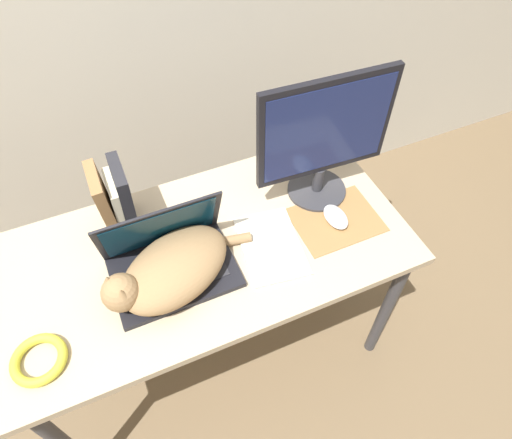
{
  "coord_description": "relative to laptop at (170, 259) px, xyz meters",
  "views": [
    {
      "loc": [
        -0.19,
        -0.51,
        1.89
      ],
      "look_at": [
        0.16,
        0.29,
        0.82
      ],
      "focal_mm": 32.0,
      "sensor_mm": 36.0,
      "label": 1
    }
  ],
  "objects": [
    {
      "name": "cat",
      "position": [
        -0.01,
        -0.05,
        0.02
      ],
      "size": [
        0.48,
        0.35,
        0.15
      ],
      "color": "#99754C",
      "rests_on": "desk"
    },
    {
      "name": "external_monitor",
      "position": [
        0.56,
        0.11,
        0.19
      ],
      "size": [
        0.44,
        0.2,
        0.46
      ],
      "color": "#333338",
      "rests_on": "desk"
    },
    {
      "name": "computer_mouse",
      "position": [
        0.55,
        -0.04,
        -0.03
      ],
      "size": [
        0.07,
        0.11,
        0.03
      ],
      "color": "silver",
      "rests_on": "mousepad"
    },
    {
      "name": "desk",
      "position": [
        0.12,
        0.03,
        -0.13
      ],
      "size": [
        1.29,
        0.65,
        0.72
      ],
      "color": "tan",
      "rests_on": "ground_plane"
    },
    {
      "name": "laptop",
      "position": [
        0.0,
        0.0,
        0.0
      ],
      "size": [
        0.37,
        0.26,
        0.26
      ],
      "color": "black",
      "rests_on": "desk"
    },
    {
      "name": "ground_plane",
      "position": [
        0.12,
        -0.29,
        -0.77
      ],
      "size": [
        12.0,
        12.0,
        0.0
      ],
      "primitive_type": "plane",
      "color": "brown"
    },
    {
      "name": "notepad",
      "position": [
        0.31,
        -0.05,
        -0.04
      ],
      "size": [
        0.22,
        0.3,
        0.01
      ],
      "color": "silver",
      "rests_on": "desk"
    },
    {
      "name": "book_row",
      "position": [
        -0.1,
        0.24,
        0.06
      ],
      "size": [
        0.11,
        0.15,
        0.24
      ],
      "color": "olive",
      "rests_on": "desk"
    },
    {
      "name": "mousepad",
      "position": [
        0.55,
        -0.04,
        -0.05
      ],
      "size": [
        0.28,
        0.22,
        0.0
      ],
      "color": "olive",
      "rests_on": "desk"
    },
    {
      "name": "cable_coil",
      "position": [
        -0.41,
        -0.14,
        -0.04
      ],
      "size": [
        0.15,
        0.15,
        0.03
      ],
      "color": "gold",
      "rests_on": "desk"
    }
  ]
}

